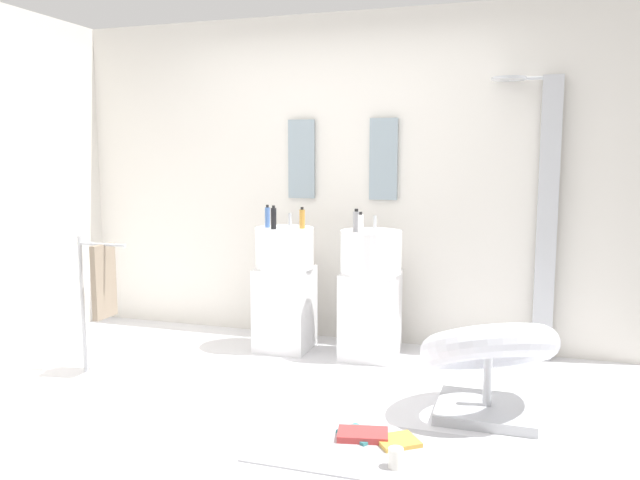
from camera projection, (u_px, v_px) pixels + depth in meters
ground_plane at (267, 414)px, 3.73m from camera, size 4.80×3.60×0.04m
rear_partition at (344, 179)px, 5.11m from camera, size 4.80×0.10×2.60m
pedestal_sink_left at (285, 285)px, 4.88m from camera, size 0.45×0.45×1.05m
pedestal_sink_right at (370, 291)px, 4.67m from camera, size 0.45×0.45×1.05m
vanity_mirror_left at (302, 159)px, 5.13m from camera, size 0.22×0.03×0.63m
vanity_mirror_right at (384, 159)px, 4.92m from camera, size 0.22×0.03×0.63m
shower_column at (545, 213)px, 4.56m from camera, size 0.49×0.24×2.05m
lounge_chair at (488, 356)px, 3.62m from camera, size 1.04×1.04×0.65m
towel_rack at (100, 284)px, 4.27m from camera, size 0.37×0.22×0.95m
area_rug at (370, 450)px, 3.21m from camera, size 1.18×0.62×0.01m
magazine_teal at (360, 434)px, 3.36m from camera, size 0.26×0.24×0.02m
magazine_ochre at (397, 441)px, 3.28m from camera, size 0.27×0.26×0.02m
magazine_red at (363, 435)px, 3.34m from camera, size 0.29×0.21×0.03m
coffee_mug at (396, 458)px, 3.02m from camera, size 0.07×0.07×0.10m
soap_bottle_amber at (302, 219)px, 4.74m from camera, size 0.04×0.04×0.16m
soap_bottle_white at (361, 223)px, 4.49m from camera, size 0.04×0.04×0.15m
soap_bottle_blue at (267, 217)px, 4.82m from camera, size 0.04×0.04×0.17m
soap_bottle_grey at (356, 221)px, 4.53m from camera, size 0.05×0.05×0.17m
soap_bottle_black at (274, 218)px, 4.69m from camera, size 0.04×0.04×0.18m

